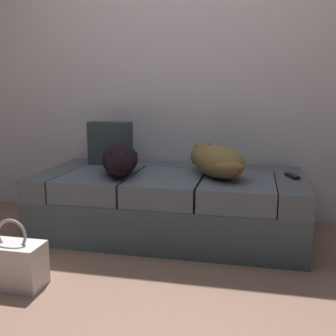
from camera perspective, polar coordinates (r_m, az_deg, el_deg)
name	(u,v)px	position (r m, az deg, el deg)	size (l,w,h in m)	color
ground_plane	(122,312)	(2.04, -6.56, -19.64)	(10.00, 10.00, 0.00)	#906956
back_wall	(184,43)	(3.35, 2.28, 17.31)	(6.40, 0.10, 2.80)	silver
couch	(170,204)	(2.91, 0.22, -5.16)	(1.87, 0.89, 0.45)	#455557
dog_dark	(120,160)	(2.82, -6.85, 1.13)	(0.38, 0.58, 0.21)	black
dog_tan	(216,161)	(2.76, 6.79, 1.06)	(0.50, 0.59, 0.22)	olive
tv_remote	(292,176)	(2.85, 17.24, -1.11)	(0.04, 0.15, 0.02)	black
throw_pillow	(110,143)	(3.21, -8.20, 3.50)	(0.34, 0.12, 0.34)	#374446
handbag	(14,264)	(2.35, -21.08, -12.60)	(0.32, 0.18, 0.38)	silver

